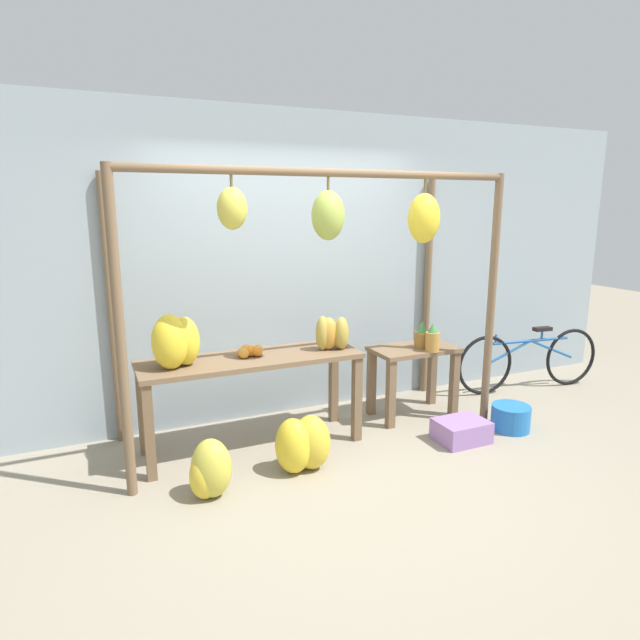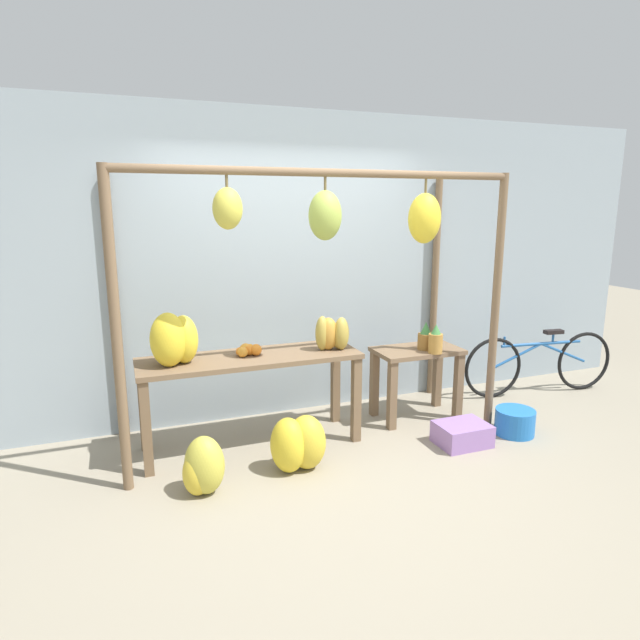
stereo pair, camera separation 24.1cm
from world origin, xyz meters
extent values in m
plane|color=gray|center=(0.00, 0.00, 0.00)|extent=(20.00, 20.00, 0.00)
cube|color=#99A8B2|center=(0.00, 1.44, 1.40)|extent=(8.00, 0.08, 2.80)
cylinder|color=brown|center=(-1.53, 0.39, 1.11)|extent=(0.07, 0.07, 2.22)
cylinder|color=brown|center=(1.53, 0.39, 1.11)|extent=(0.07, 0.07, 2.22)
cylinder|color=brown|center=(-1.53, 1.35, 1.11)|extent=(0.07, 0.07, 2.22)
cylinder|color=brown|center=(1.53, 1.35, 1.11)|extent=(0.07, 0.07, 2.22)
cylinder|color=brown|center=(0.00, 0.39, 2.19)|extent=(3.07, 0.06, 0.06)
cylinder|color=brown|center=(-0.76, 0.39, 2.12)|extent=(0.02, 0.02, 0.08)
ellipsoid|color=gold|center=(-0.76, 0.39, 1.94)|extent=(0.21, 0.19, 0.28)
cylinder|color=brown|center=(-0.05, 0.39, 2.11)|extent=(0.02, 0.02, 0.09)
ellipsoid|color=#9EB247|center=(-0.05, 0.39, 1.89)|extent=(0.25, 0.22, 0.36)
cylinder|color=brown|center=(0.79, 0.39, 2.11)|extent=(0.02, 0.02, 0.11)
ellipsoid|color=yellow|center=(0.79, 0.39, 1.86)|extent=(0.26, 0.24, 0.39)
cube|color=brown|center=(-0.55, 0.77, 0.75)|extent=(1.78, 0.56, 0.04)
cube|color=brown|center=(-1.38, 0.54, 0.37)|extent=(0.07, 0.07, 0.73)
cube|color=brown|center=(0.29, 0.54, 0.37)|extent=(0.07, 0.07, 0.73)
cube|color=brown|center=(-1.38, 1.00, 0.37)|extent=(0.07, 0.07, 0.73)
cube|color=brown|center=(0.29, 1.00, 0.37)|extent=(0.07, 0.07, 0.73)
cube|color=brown|center=(1.04, 0.82, 0.65)|extent=(0.79, 0.45, 0.04)
cube|color=brown|center=(0.69, 0.64, 0.31)|extent=(0.07, 0.07, 0.63)
cube|color=brown|center=(1.38, 0.64, 0.31)|extent=(0.07, 0.07, 0.63)
cube|color=brown|center=(0.69, 1.00, 0.31)|extent=(0.07, 0.07, 0.63)
cube|color=brown|center=(1.38, 1.00, 0.31)|extent=(0.07, 0.07, 0.63)
ellipsoid|color=yellow|center=(-1.06, 0.75, 0.96)|extent=(0.26, 0.28, 0.37)
ellipsoid|color=gold|center=(-1.18, 0.80, 0.93)|extent=(0.28, 0.27, 0.33)
ellipsoid|color=yellow|center=(-1.18, 0.70, 0.98)|extent=(0.28, 0.26, 0.41)
sphere|color=orange|center=(-0.55, 0.79, 0.81)|extent=(0.09, 0.09, 0.09)
sphere|color=orange|center=(-0.57, 0.81, 0.82)|extent=(0.10, 0.10, 0.10)
sphere|color=orange|center=(-0.56, 0.80, 0.81)|extent=(0.08, 0.08, 0.08)
sphere|color=orange|center=(-0.54, 0.79, 0.81)|extent=(0.08, 0.08, 0.08)
sphere|color=orange|center=(-0.62, 0.80, 0.81)|extent=(0.07, 0.07, 0.07)
sphere|color=orange|center=(-0.50, 0.76, 0.82)|extent=(0.09, 0.09, 0.09)
sphere|color=orange|center=(-0.54, 0.80, 0.82)|extent=(0.09, 0.09, 0.09)
sphere|color=orange|center=(-0.49, 0.77, 0.81)|extent=(0.07, 0.07, 0.07)
sphere|color=orange|center=(-0.61, 0.75, 0.81)|extent=(0.08, 0.08, 0.08)
cylinder|color=olive|center=(1.09, 0.77, 0.74)|extent=(0.14, 0.14, 0.15)
cone|color=#428442|center=(1.09, 0.77, 0.87)|extent=(0.10, 0.10, 0.11)
cylinder|color=#B27F38|center=(1.11, 0.64, 0.75)|extent=(0.13, 0.13, 0.17)
cone|color=#428442|center=(1.11, 0.64, 0.88)|extent=(0.09, 0.09, 0.09)
ellipsoid|color=gold|center=(-1.03, 0.13, 0.21)|extent=(0.38, 0.37, 0.42)
ellipsoid|color=gold|center=(-1.08, 0.13, 0.16)|extent=(0.30, 0.30, 0.32)
ellipsoid|color=gold|center=(-0.26, 0.22, 0.21)|extent=(0.40, 0.40, 0.42)
ellipsoid|color=yellow|center=(-0.40, 0.22, 0.21)|extent=(0.36, 0.37, 0.42)
cube|color=#9970B7|center=(1.09, 0.15, 0.09)|extent=(0.42, 0.33, 0.18)
cylinder|color=blue|center=(1.65, 0.17, 0.11)|extent=(0.34, 0.34, 0.22)
torus|color=black|center=(3.12, 0.85, 0.32)|extent=(0.64, 0.12, 0.64)
torus|color=black|center=(2.05, 0.99, 0.32)|extent=(0.64, 0.12, 0.64)
cylinder|color=#235B9E|center=(2.58, 0.92, 0.54)|extent=(0.92, 0.15, 0.03)
cylinder|color=#235B9E|center=(2.85, 0.88, 0.43)|extent=(0.55, 0.10, 0.25)
cylinder|color=#235B9E|center=(2.32, 0.95, 0.43)|extent=(0.55, 0.10, 0.25)
cylinder|color=#235B9E|center=(2.72, 0.90, 0.59)|extent=(0.02, 0.02, 0.10)
cube|color=black|center=(2.72, 0.90, 0.66)|extent=(0.21, 0.10, 0.04)
cylinder|color=#235B9E|center=(2.15, 0.97, 0.59)|extent=(0.02, 0.02, 0.10)
ellipsoid|color=gold|center=(0.11, 0.72, 0.91)|extent=(0.20, 0.18, 0.28)
ellipsoid|color=#B2993D|center=(0.06, 0.72, 0.92)|extent=(0.17, 0.18, 0.29)
ellipsoid|color=#B2993D|center=(0.22, 0.68, 0.91)|extent=(0.19, 0.20, 0.28)
ellipsoid|color=#B2993D|center=(0.21, 0.71, 0.88)|extent=(0.19, 0.18, 0.22)
camera|label=1|loc=(-1.71, -3.22, 1.96)|focal=30.00mm
camera|label=2|loc=(-1.49, -3.31, 1.96)|focal=30.00mm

